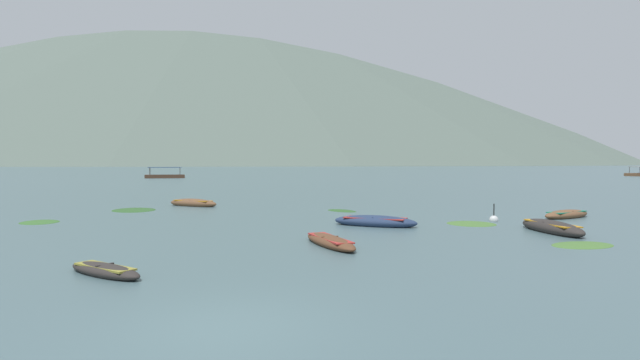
{
  "coord_description": "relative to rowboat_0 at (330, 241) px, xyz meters",
  "views": [
    {
      "loc": [
        2.58,
        -9.07,
        3.11
      ],
      "look_at": [
        -1.97,
        44.11,
        1.33
      ],
      "focal_mm": 27.69,
      "sensor_mm": 36.0,
      "label": 1
    }
  ],
  "objects": [
    {
      "name": "rowboat_4",
      "position": [
        -5.95,
        -5.51,
        -0.02
      ],
      "size": [
        3.0,
        2.13,
        0.4
      ],
      "color": "#2D2826",
      "rests_on": "ground"
    },
    {
      "name": "rowboat_1",
      "position": [
        9.8,
        4.48,
        0.06
      ],
      "size": [
        2.14,
        4.56,
        0.67
      ],
      "color": "#2D2826",
      "rests_on": "ground"
    },
    {
      "name": "weed_patch_4",
      "position": [
        -15.81,
        6.02,
        -0.15
      ],
      "size": [
        2.88,
        3.01,
        0.14
      ],
      "primitive_type": "ellipsoid",
      "rotation": [
        0.0,
        0.0,
        0.56
      ],
      "color": "#38662D",
      "rests_on": "ground"
    },
    {
      "name": "weed_patch_1",
      "position": [
        6.84,
        7.28,
        -0.15
      ],
      "size": [
        3.47,
        3.48,
        0.14
      ],
      "primitive_type": "ellipsoid",
      "rotation": [
        0.0,
        0.0,
        2.21
      ],
      "color": "#477033",
      "rests_on": "ground"
    },
    {
      "name": "ground_plane",
      "position": [
        -1.36,
        1490.45,
        -0.15
      ],
      "size": [
        6000.0,
        6000.0,
        0.0
      ],
      "primitive_type": "plane",
      "color": "#476066"
    },
    {
      "name": "weed_patch_5",
      "position": [
        -0.11,
        13.68,
        -0.15
      ],
      "size": [
        2.64,
        2.72,
        0.14
      ],
      "primitive_type": "ellipsoid",
      "rotation": [
        0.0,
        0.0,
        2.31
      ],
      "color": "#2D5628",
      "rests_on": "ground"
    },
    {
      "name": "mooring_buoy",
      "position": [
        8.27,
        8.42,
        -0.04
      ],
      "size": [
        0.47,
        0.47,
        1.11
      ],
      "color": "silver",
      "rests_on": "ground"
    },
    {
      "name": "mountain_1",
      "position": [
        -478.84,
        1635.6,
        307.01
      ],
      "size": [
        2459.14,
        2459.14,
        614.32
      ],
      "primitive_type": "cone",
      "color": "#56665B",
      "rests_on": "ground"
    },
    {
      "name": "rowboat_0",
      "position": [
        0.0,
        0.0,
        0.0
      ],
      "size": [
        2.7,
        4.06,
        0.47
      ],
      "color": "brown",
      "rests_on": "ground"
    },
    {
      "name": "mountain_2",
      "position": [
        -30.14,
        1657.81,
        92.99
      ],
      "size": [
        800.31,
        800.31,
        186.28
      ],
      "primitive_type": "cone",
      "color": "slate",
      "rests_on": "ground"
    },
    {
      "name": "rowboat_6",
      "position": [
        -11.13,
        16.47,
        0.06
      ],
      "size": [
        4.38,
        2.73,
        0.68
      ],
      "color": "brown",
      "rests_on": "ground"
    },
    {
      "name": "ferry_0",
      "position": [
        -40.99,
        83.92,
        0.3
      ],
      "size": [
        8.54,
        5.19,
        2.54
      ],
      "color": "#4C3323",
      "rests_on": "ground"
    },
    {
      "name": "rowboat_2",
      "position": [
        12.97,
        10.78,
        0.03
      ],
      "size": [
        3.76,
        3.32,
        0.56
      ],
      "color": "brown",
      "rests_on": "ground"
    },
    {
      "name": "mountain_0",
      "position": [
        -1342.14,
        1804.04,
        98.38
      ],
      "size": [
        729.96,
        729.96,
        197.05
      ],
      "primitive_type": "cone",
      "color": "slate",
      "rests_on": "ground"
    },
    {
      "name": "weed_patch_3",
      "position": [
        9.59,
        0.81,
        -0.15
      ],
      "size": [
        3.06,
        2.63,
        0.14
      ],
      "primitive_type": "ellipsoid",
      "rotation": [
        0.0,
        0.0,
        2.02
      ],
      "color": "#477033",
      "rests_on": "ground"
    },
    {
      "name": "rowboat_5",
      "position": [
        1.87,
        6.1,
        0.06
      ],
      "size": [
        4.49,
        2.65,
        0.65
      ],
      "color": "navy",
      "rests_on": "ground"
    },
    {
      "name": "weed_patch_0",
      "position": [
        -13.98,
        13.01,
        -0.15
      ],
      "size": [
        4.17,
        4.47,
        0.14
      ],
      "primitive_type": "ellipsoid",
      "rotation": [
        0.0,
        0.0,
        2.08
      ],
      "color": "#2D5628",
      "rests_on": "ground"
    }
  ]
}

